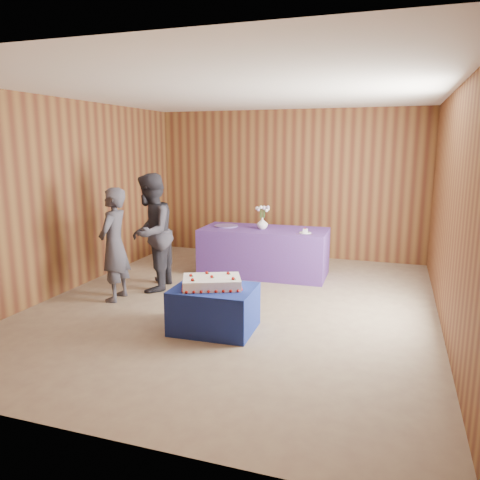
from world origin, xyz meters
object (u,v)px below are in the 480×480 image
at_px(serving_table, 264,252).
at_px(guest_left, 114,245).
at_px(guest_right, 151,233).
at_px(vase, 262,223).
at_px(sheet_cake, 212,282).
at_px(cake_table, 214,309).

relative_size(serving_table, guest_left, 1.31).
xyz_separation_m(serving_table, guest_right, (-1.31, -1.29, 0.46)).
xyz_separation_m(vase, guest_right, (-1.29, -1.27, -0.00)).
relative_size(sheet_cake, vase, 4.26).
relative_size(cake_table, sheet_cake, 1.15).
distance_m(serving_table, guest_left, 2.45).
bearing_deg(guest_right, cake_table, 39.54).
bearing_deg(sheet_cake, cake_table, -28.29).
xyz_separation_m(vase, guest_left, (-1.53, -1.84, -0.08)).
relative_size(vase, guest_right, 0.11).
distance_m(cake_table, guest_right, 1.91).
distance_m(serving_table, sheet_cake, 2.44).
bearing_deg(guest_right, guest_left, -34.77).
relative_size(serving_table, guest_right, 1.19).
xyz_separation_m(sheet_cake, vase, (-0.10, 2.41, 0.28)).
relative_size(guest_left, guest_right, 0.91).
xyz_separation_m(cake_table, vase, (-0.12, 2.42, 0.59)).
bearing_deg(sheet_cake, serving_table, 68.43).
bearing_deg(vase, guest_left, -129.88).
bearing_deg(guest_right, sheet_cake, 39.08).
height_order(cake_table, guest_right, guest_right).
relative_size(sheet_cake, guest_left, 0.51).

